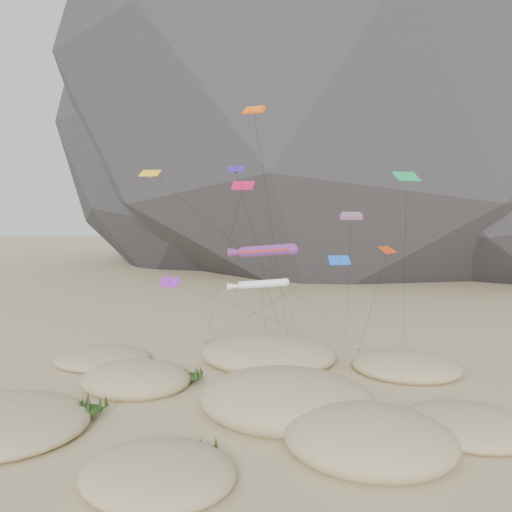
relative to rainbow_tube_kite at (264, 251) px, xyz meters
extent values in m
plane|color=#CCB789|center=(0.88, -10.89, -13.57)|extent=(500.00, 500.00, 0.00)
ellipsoid|color=black|center=(8.88, 104.11, 46.43)|extent=(191.54, 147.29, 156.00)
ellipsoid|color=#2B2B30|center=(-36.12, 112.11, 30.43)|extent=(136.20, 127.83, 116.00)
ellipsoid|color=#CCB789|center=(-3.09, -21.67, -12.97)|extent=(10.54, 8.96, 2.71)
ellipsoid|color=#CCB789|center=(10.65, -14.41, -12.68)|extent=(12.90, 10.97, 3.97)
ellipsoid|color=#CCB789|center=(-12.25, -5.26, -12.86)|extent=(11.28, 9.59, 3.18)
ellipsoid|color=#CCB789|center=(3.56, -8.21, -12.57)|extent=(15.74, 13.38, 4.46)
ellipsoid|color=#CCB789|center=(18.66, -9.66, -13.04)|extent=(10.80, 9.18, 2.38)
ellipsoid|color=#CCB789|center=(-0.49, 5.85, -12.72)|extent=(16.17, 13.75, 3.80)
ellipsoid|color=#CCB789|center=(15.15, 4.90, -12.96)|extent=(12.01, 10.21, 2.74)
ellipsoid|color=#CCB789|center=(-19.58, 1.48, -13.14)|extent=(11.36, 9.66, 1.94)
ellipsoid|color=black|center=(-18.58, -16.65, -12.67)|extent=(2.59, 2.22, 0.78)
ellipsoid|color=black|center=(-12.64, -13.40, -12.77)|extent=(2.18, 1.87, 0.65)
ellipsoid|color=black|center=(-2.40, -21.13, -12.97)|extent=(2.65, 2.26, 0.79)
ellipsoid|color=black|center=(-1.23, -18.23, -13.07)|extent=(2.39, 2.05, 0.72)
ellipsoid|color=black|center=(12.01, -16.33, -12.57)|extent=(2.84, 2.43, 0.85)
ellipsoid|color=black|center=(8.26, -16.23, -12.77)|extent=(2.09, 1.79, 0.63)
ellipsoid|color=black|center=(-11.97, -4.03, -12.77)|extent=(2.78, 2.38, 0.83)
ellipsoid|color=black|center=(-6.98, -3.40, -12.87)|extent=(2.22, 1.90, 0.66)
ellipsoid|color=black|center=(3.61, -5.91, -12.47)|extent=(3.68, 3.15, 1.10)
ellipsoid|color=black|center=(6.24, -3.43, -12.57)|extent=(2.78, 2.38, 0.83)
ellipsoid|color=black|center=(2.78, -8.22, -12.67)|extent=(2.89, 2.48, 0.87)
ellipsoid|color=black|center=(18.68, -9.70, -12.97)|extent=(2.68, 2.29, 0.80)
ellipsoid|color=black|center=(-1.57, 4.10, -12.57)|extent=(2.74, 2.34, 0.82)
ellipsoid|color=black|center=(1.97, 2.27, -12.67)|extent=(2.27, 1.94, 0.68)
ellipsoid|color=black|center=(13.54, 3.44, -12.87)|extent=(2.56, 2.19, 0.77)
ellipsoid|color=black|center=(13.20, 1.86, -12.97)|extent=(2.16, 1.85, 0.65)
ellipsoid|color=black|center=(-21.48, 1.99, -13.07)|extent=(2.01, 1.72, 0.60)
ellipsoid|color=black|center=(-19.78, 0.13, -13.17)|extent=(2.17, 1.86, 0.65)
cylinder|color=#3F2D1E|center=(0.27, 13.12, -13.42)|extent=(0.08, 0.08, 0.30)
cylinder|color=#3F2D1E|center=(1.51, 11.53, -13.42)|extent=(0.08, 0.08, 0.30)
cylinder|color=#3F2D1E|center=(2.94, 13.29, -13.42)|extent=(0.08, 0.08, 0.30)
cylinder|color=#3F2D1E|center=(9.58, 15.26, -13.42)|extent=(0.08, 0.08, 0.30)
cylinder|color=#3F2D1E|center=(10.09, 11.94, -13.42)|extent=(0.08, 0.08, 0.30)
cylinder|color=#3F2D1E|center=(-7.56, 16.66, -13.42)|extent=(0.08, 0.08, 0.30)
cylinder|color=#3F2D1E|center=(15.50, 13.00, -13.42)|extent=(0.08, 0.08, 0.30)
cylinder|color=#3F2D1E|center=(-9.94, 11.10, -13.42)|extent=(0.08, 0.08, 0.30)
cylinder|color=red|center=(0.27, -0.10, 0.04)|extent=(6.24, 3.10, 1.76)
sphere|color=red|center=(3.17, -1.11, 0.28)|extent=(1.18, 1.18, 1.18)
cone|color=red|center=(-2.92, 1.01, -0.27)|extent=(2.74, 1.79, 1.26)
cylinder|color=black|center=(1.68, 6.18, -6.77)|extent=(2.85, 12.58, 13.63)
cylinder|color=white|center=(0.22, -2.17, -3.16)|extent=(4.81, 1.61, 1.08)
sphere|color=white|center=(2.53, -1.73, -2.97)|extent=(0.79, 0.79, 0.79)
cone|color=white|center=(-2.33, -2.64, -3.40)|extent=(2.02, 1.02, 0.81)
cylinder|color=black|center=(-0.73, 4.22, -8.37)|extent=(1.92, 12.79, 10.43)
cube|color=#FF630D|center=(-2.00, 4.59, 15.25)|extent=(2.76, 1.59, 0.77)
cube|color=#FF630D|center=(-2.00, 4.59, 15.45)|extent=(2.33, 1.28, 0.75)
cylinder|color=black|center=(-0.60, 9.48, 0.84)|extent=(2.83, 9.81, 28.84)
cube|color=#FF331A|center=(8.90, 0.74, 3.55)|extent=(2.29, 0.99, 0.63)
cube|color=#FF331A|center=(8.90, 0.74, 3.75)|extent=(1.94, 0.78, 0.63)
cylinder|color=black|center=(8.64, 8.35, -5.01)|extent=(0.55, 15.25, 17.14)
cube|color=#C31243|center=(-1.14, -4.82, 6.57)|extent=(2.08, 1.02, 0.88)
cube|color=#C31243|center=(-1.14, -4.82, 6.42)|extent=(0.25, 0.30, 0.69)
cylinder|color=black|center=(-5.54, 3.14, -3.48)|extent=(8.83, 15.96, 20.11)
cube|color=blue|center=(7.92, -4.37, -0.39)|extent=(2.20, 1.57, 0.81)
cube|color=blue|center=(7.92, -4.37, -0.54)|extent=(0.31, 0.32, 0.67)
cylinder|color=black|center=(-1.01, 3.36, -6.96)|extent=(17.89, 15.50, 13.16)
cube|color=red|center=(12.29, -3.32, 0.57)|extent=(1.84, 2.08, 0.61)
cube|color=red|center=(12.29, -3.32, 0.42)|extent=(0.25, 0.27, 0.64)
cylinder|color=black|center=(11.19, 4.31, -6.48)|extent=(2.23, 15.28, 14.11)
cube|color=yellow|center=(-11.80, -1.71, 8.08)|extent=(2.20, 1.27, 0.75)
cube|color=yellow|center=(-11.80, -1.71, 7.93)|extent=(0.27, 0.21, 0.74)
cylinder|color=black|center=(-1.11, 6.78, -2.72)|extent=(21.41, 16.99, 21.62)
cube|color=#1AAA5E|center=(14.40, 2.88, 7.71)|extent=(3.03, 2.57, 1.04)
cube|color=#1AAA5E|center=(14.40, 2.88, 7.56)|extent=(0.44, 0.43, 0.92)
cylinder|color=black|center=(14.95, 7.94, -2.91)|extent=(1.12, 10.14, 21.24)
cube|color=purple|center=(-9.41, -2.82, -3.18)|extent=(2.28, 1.41, 0.94)
cube|color=purple|center=(-9.41, -2.82, -3.33)|extent=(0.32, 0.38, 0.70)
cylinder|color=black|center=(0.34, 4.56, -8.35)|extent=(19.52, 14.78, 10.36)
cube|color=#381BA2|center=(-3.20, 0.74, 8.55)|extent=(2.03, 1.43, 0.68)
cube|color=#381BA2|center=(-3.20, 0.74, 8.40)|extent=(0.26, 0.24, 0.63)
cylinder|color=black|center=(-1.47, 6.93, -2.49)|extent=(3.49, 12.40, 22.09)
camera|label=1|loc=(9.38, -51.05, 4.43)|focal=35.00mm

